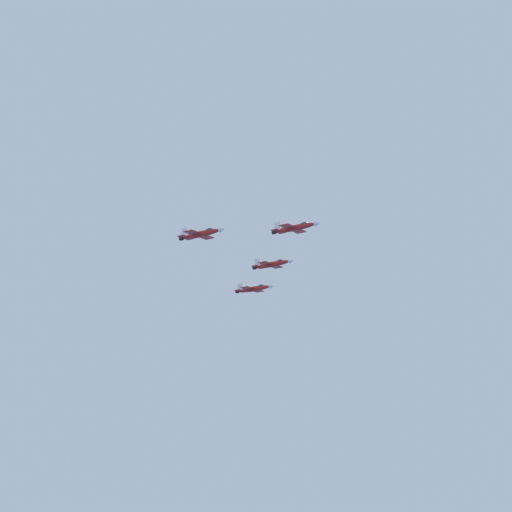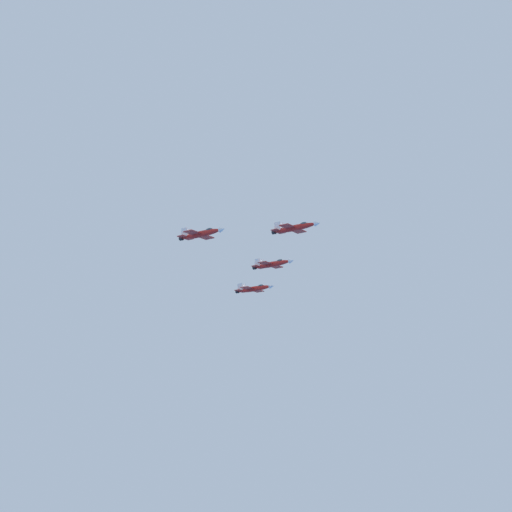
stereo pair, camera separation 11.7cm
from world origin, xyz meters
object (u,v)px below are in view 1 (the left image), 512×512
jet_lead (295,228)px  jet_right_wingman (201,234)px  jet_left_wingman (272,264)px  jet_left_outer (254,289)px

jet_lead → jet_right_wingman: 26.05m
jet_left_wingman → jet_lead: bearing=-39.2°
jet_left_outer → jet_lead: bearing=-40.6°
jet_lead → jet_right_wingman: bearing=-140.5°
jet_left_wingman → jet_right_wingman: jet_right_wingman is taller
jet_left_wingman → jet_right_wingman: size_ratio=0.96×
jet_right_wingman → jet_left_outer: 54.32m
jet_left_wingman → jet_right_wingman: bearing=-88.9°
jet_right_wingman → jet_left_outer: bearing=111.1°
jet_lead → jet_left_wingman: jet_lead is taller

